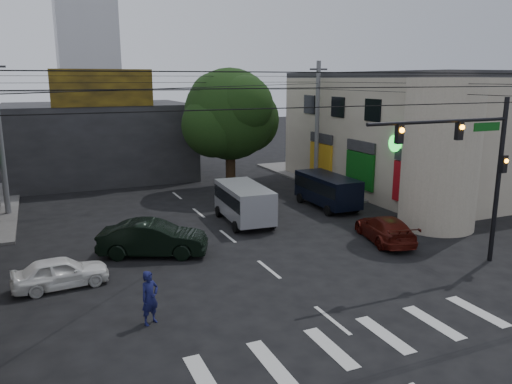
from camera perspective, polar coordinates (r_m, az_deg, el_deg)
ground at (r=19.85m, az=3.98°, el=-10.77°), size 160.00×160.00×0.00m
sidewalk_far_right at (r=43.90m, az=13.96°, el=2.13°), size 16.00×16.00×0.15m
building_right at (r=39.56m, az=18.69°, el=6.45°), size 14.00×18.00×8.00m
corner_column at (r=28.29m, az=20.35°, el=4.03°), size 4.00×4.00×8.00m
building_far at (r=42.60m, az=-17.54°, el=5.58°), size 14.00×10.00×6.00m
billboard at (r=37.45m, az=-17.11°, el=11.30°), size 7.00×0.30×2.60m
street_tree at (r=35.45m, az=-3.00°, el=8.82°), size 6.40×6.40×8.70m
traffic_gantry at (r=22.46m, az=23.46°, el=3.81°), size 7.10×0.35×7.20m
utility_pole_far_left at (r=32.30m, az=-27.21°, el=5.48°), size 0.32×0.32×9.20m
utility_pole_far_right at (r=37.44m, az=7.00°, el=7.62°), size 0.32×0.32×9.20m
dark_sedan at (r=23.37m, az=-11.67°, el=-5.22°), size 5.21×6.11×1.61m
white_compact at (r=21.00m, az=-21.42°, el=-8.53°), size 2.03×3.82×1.22m
maroon_sedan at (r=25.67m, az=14.51°, el=-4.10°), size 3.87×5.28×1.29m
silver_minivan at (r=27.96m, az=-1.37°, el=-1.41°), size 5.20×2.71×2.12m
navy_van at (r=31.55m, az=8.14°, el=0.04°), size 5.17×2.07×2.05m
traffic_officer at (r=17.09m, az=-12.04°, el=-11.74°), size 1.02×0.98×1.83m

